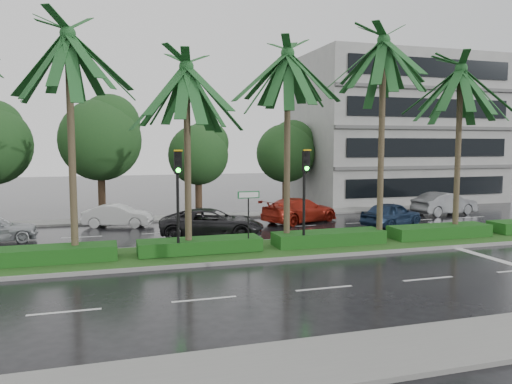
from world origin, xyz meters
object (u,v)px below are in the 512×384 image
object	(u,v)px
street_sign	(249,206)
car_blue	(391,214)
signal_median_left	(178,187)
car_red	(300,210)
car_grey	(445,204)
car_darkgrey	(212,223)
car_white	(118,216)

from	to	relation	value
street_sign	car_blue	distance (m)	11.21
signal_median_left	car_red	world-z (taller)	signal_median_left
car_red	car_blue	distance (m)	5.37
car_blue	car_grey	world-z (taller)	car_grey
car_red	car_grey	distance (m)	10.61
street_sign	car_grey	xyz separation A→B (m)	(16.11, 8.05, -1.36)
car_darkgrey	car_red	bearing A→B (deg)	-46.52
car_darkgrey	street_sign	bearing A→B (deg)	-156.75
signal_median_left	street_sign	size ratio (longest dim) A/B	1.68
car_white	car_darkgrey	world-z (taller)	car_darkgrey
signal_median_left	car_grey	bearing A→B (deg)	23.31
street_sign	car_white	xyz separation A→B (m)	(-5.11, 9.38, -1.48)
car_white	car_darkgrey	bearing A→B (deg)	-119.68
car_blue	car_red	bearing A→B (deg)	33.47
signal_median_left	car_blue	xyz separation A→B (m)	(13.00, 5.05, -2.29)
car_blue	car_grey	bearing A→B (deg)	-85.94
car_white	car_red	distance (m)	10.73
signal_median_left	car_darkgrey	bearing A→B (deg)	63.27
signal_median_left	car_red	xyz separation A→B (m)	(8.50, 7.97, -2.25)
street_sign	car_grey	bearing A→B (deg)	26.56
car_blue	car_darkgrey	bearing A→B (deg)	68.10
car_grey	car_blue	bearing A→B (deg)	109.05
car_darkgrey	signal_median_left	bearing A→B (deg)	168.93
car_darkgrey	car_grey	xyz separation A→B (m)	(16.72, 3.49, 0.03)
signal_median_left	car_darkgrey	size ratio (longest dim) A/B	0.83
street_sign	car_white	bearing A→B (deg)	118.57
street_sign	car_darkgrey	world-z (taller)	street_sign
car_darkgrey	car_blue	bearing A→B (deg)	-72.74
car_darkgrey	car_blue	xyz separation A→B (m)	(10.61, 0.30, -0.02)
car_red	car_blue	xyz separation A→B (m)	(4.50, -2.93, -0.04)
signal_median_left	car_darkgrey	distance (m)	5.78
signal_median_left	car_white	bearing A→B (deg)	102.43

